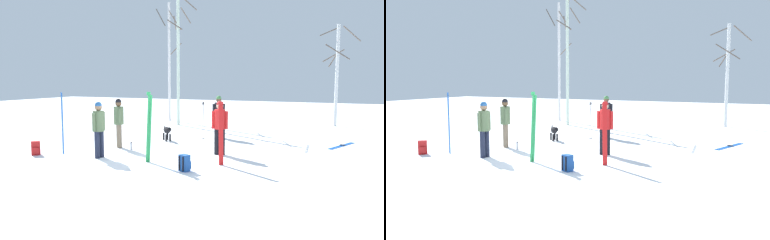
# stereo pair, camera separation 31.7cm
# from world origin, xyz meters

# --- Properties ---
(ground_plane) EXTENTS (60.00, 60.00, 0.00)m
(ground_plane) POSITION_xyz_m (0.00, 0.00, 0.00)
(ground_plane) COLOR white
(person_0) EXTENTS (0.51, 0.34, 1.72)m
(person_0) POSITION_xyz_m (1.40, 1.68, 0.98)
(person_0) COLOR black
(person_0) RESTS_ON ground_plane
(person_1) EXTENTS (0.39, 0.40, 1.72)m
(person_1) POSITION_xyz_m (-2.24, 1.39, 0.98)
(person_1) COLOR #72604C
(person_1) RESTS_ON ground_plane
(person_2) EXTENTS (0.34, 0.52, 1.72)m
(person_2) POSITION_xyz_m (-1.77, -0.30, 0.98)
(person_2) COLOR #1E2338
(person_2) RESTS_ON ground_plane
(person_3) EXTENTS (0.46, 0.34, 1.72)m
(person_3) POSITION_xyz_m (0.14, 4.93, 0.98)
(person_3) COLOR #4C4C56
(person_3) RESTS_ON ground_plane
(dog) EXTENTS (0.65, 0.69, 0.57)m
(dog) POSITION_xyz_m (-1.41, 3.37, 0.39)
(dog) COLOR black
(dog) RESTS_ON ground_plane
(ski_pair_planted_0) EXTENTS (0.14, 0.20, 2.04)m
(ski_pair_planted_0) POSITION_xyz_m (-0.08, -0.18, 1.01)
(ski_pair_planted_0) COLOR green
(ski_pair_planted_0) RESTS_ON ground_plane
(ski_pair_planted_1) EXTENTS (0.15, 0.09, 1.78)m
(ski_pair_planted_1) POSITION_xyz_m (1.95, 0.29, 0.88)
(ski_pair_planted_1) COLOR red
(ski_pair_planted_1) RESTS_ON ground_plane
(ski_pair_planted_2) EXTENTS (0.13, 0.09, 1.97)m
(ski_pair_planted_2) POSITION_xyz_m (-3.17, -0.34, 0.98)
(ski_pair_planted_2) COLOR blue
(ski_pair_planted_2) RESTS_ON ground_plane
(ski_pair_lying_0) EXTENTS (0.84, 1.87, 0.05)m
(ski_pair_lying_0) POSITION_xyz_m (4.85, 4.96, 0.01)
(ski_pair_lying_0) COLOR blue
(ski_pair_lying_0) RESTS_ON ground_plane
(ski_poles_0) EXTENTS (0.07, 0.21, 1.49)m
(ski_poles_0) POSITION_xyz_m (-0.18, 4.07, 0.80)
(ski_poles_0) COLOR #B2B2BC
(ski_poles_0) RESTS_ON ground_plane
(backpack_0) EXTENTS (0.34, 0.35, 0.44)m
(backpack_0) POSITION_xyz_m (-3.88, -0.79, 0.21)
(backpack_0) COLOR red
(backpack_0) RESTS_ON ground_plane
(backpack_1) EXTENTS (0.32, 0.34, 0.44)m
(backpack_1) POSITION_xyz_m (1.33, -0.75, 0.21)
(backpack_1) COLOR #1E4C99
(backpack_1) RESTS_ON ground_plane
(water_bottle_0) EXTENTS (0.08, 0.08, 0.28)m
(water_bottle_0) POSITION_xyz_m (-1.56, 1.13, 0.14)
(water_bottle_0) COLOR silver
(water_bottle_0) RESTS_ON ground_plane
(birch_tree_0) EXTENTS (1.52, 1.52, 6.91)m
(birch_tree_0) POSITION_xyz_m (-4.70, 9.83, 3.55)
(birch_tree_0) COLOR silver
(birch_tree_0) RESTS_ON ground_plane
(birch_tree_1) EXTENTS (1.36, 1.39, 6.63)m
(birch_tree_1) POSITION_xyz_m (-3.25, 8.05, 3.42)
(birch_tree_1) COLOR silver
(birch_tree_1) RESTS_ON ground_plane
(birch_tree_2) EXTENTS (1.93, 1.92, 5.08)m
(birch_tree_2) POSITION_xyz_m (4.17, 10.92, 2.74)
(birch_tree_2) COLOR silver
(birch_tree_2) RESTS_ON ground_plane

